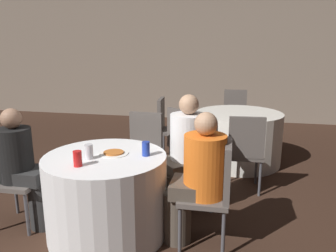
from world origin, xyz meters
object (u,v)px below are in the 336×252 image
object	(u,v)px
chair_near_north	(144,146)
chair_near_west	(8,170)
chair_far_north	(235,112)
soda_can_blue	(146,149)
chair_near_east	(216,186)
person_black_shirt	(25,170)
chair_far_south	(245,148)
chair_near_northeast	(196,159)
soda_can_red	(78,159)
soda_can_silver	(89,152)
table_near	(107,195)
table_far	(238,138)
pizza_plate_near	(114,153)
chair_far_southwest	(184,138)
person_orange_shirt	(196,179)
person_white_shirt	(183,154)

from	to	relation	value
chair_near_north	chair_near_west	world-z (taller)	same
chair_far_north	soda_can_blue	bearing A→B (deg)	73.40
chair_near_east	person_black_shirt	size ratio (longest dim) A/B	0.81
chair_far_south	person_black_shirt	bearing A→B (deg)	-154.25
chair_near_east	chair_far_north	distance (m)	3.10
soda_can_blue	chair_far_south	bearing A→B (deg)	50.14
chair_near_northeast	chair_far_north	bearing A→B (deg)	-49.90
chair_far_south	soda_can_red	size ratio (longest dim) A/B	7.33
soda_can_blue	soda_can_silver	bearing A→B (deg)	-159.03
table_near	chair_near_west	xyz separation A→B (m)	(-0.93, -0.02, 0.17)
table_near	table_far	bearing A→B (deg)	61.83
chair_near_west	soda_can_red	world-z (taller)	chair_near_west
chair_far_south	table_far	bearing A→B (deg)	90.00
table_far	chair_near_east	distance (m)	2.10
pizza_plate_near	table_near	bearing A→B (deg)	-129.94
table_near	chair_far_southwest	xyz separation A→B (m)	(0.47, 1.33, 0.17)
table_near	chair_near_west	size ratio (longest dim) A/B	1.16
chair_near_east	chair_far_southwest	bearing A→B (deg)	18.93
chair_far_south	chair_far_north	distance (m)	2.02
chair_near_north	person_orange_shirt	xyz separation A→B (m)	(0.70, -0.92, 0.04)
table_near	soda_can_silver	distance (m)	0.44
table_far	person_white_shirt	xyz separation A→B (m)	(-0.54, -1.58, 0.24)
chair_near_northeast	soda_can_blue	distance (m)	0.70
person_orange_shirt	person_black_shirt	world-z (taller)	person_orange_shirt
chair_near_east	chair_far_southwest	size ratio (longest dim) A/B	1.00
chair_near_east	chair_far_south	distance (m)	1.11
person_black_shirt	chair_far_north	bearing A→B (deg)	148.28
chair_far_southwest	chair_far_north	world-z (taller)	same
table_near	person_orange_shirt	xyz separation A→B (m)	(0.77, 0.01, 0.21)
chair_near_east	chair_far_south	bearing A→B (deg)	-13.83
table_near	chair_near_north	bearing A→B (deg)	85.57
table_near	pizza_plate_near	bearing A→B (deg)	50.06
table_far	soda_can_blue	distance (m)	2.21
chair_near_northeast	chair_far_southwest	world-z (taller)	same
person_black_shirt	pizza_plate_near	distance (m)	0.84
pizza_plate_near	person_orange_shirt	bearing A→B (deg)	-4.53
person_white_shirt	soda_can_silver	distance (m)	0.93
chair_near_west	soda_can_silver	xyz separation A→B (m)	(0.84, -0.07, 0.25)
table_far	chair_far_north	bearing A→B (deg)	93.10
chair_far_south	pizza_plate_near	world-z (taller)	chair_far_south
soda_can_silver	soda_can_red	bearing A→B (deg)	-94.13
chair_far_southwest	chair_far_north	bearing A→B (deg)	111.71
table_near	chair_far_north	world-z (taller)	chair_far_north
soda_can_blue	chair_far_north	bearing A→B (deg)	76.50
table_near	person_orange_shirt	world-z (taller)	person_orange_shirt
person_black_shirt	soda_can_red	world-z (taller)	person_black_shirt
chair_far_southwest	soda_can_silver	distance (m)	1.55
table_near	person_black_shirt	bearing A→B (deg)	-178.64
chair_near_north	chair_far_north	xyz separation A→B (m)	(0.99, 2.17, 0.00)
chair_near_north	chair_far_south	bearing A→B (deg)	-167.60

